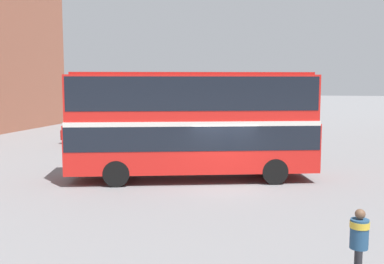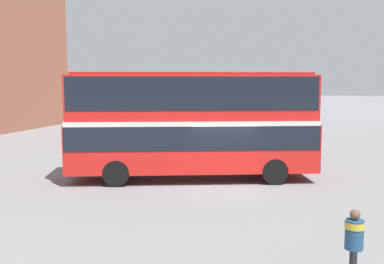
% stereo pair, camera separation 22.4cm
% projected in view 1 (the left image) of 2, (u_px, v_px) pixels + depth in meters
% --- Properties ---
extents(ground_plane, '(240.00, 240.00, 0.00)m').
position_uv_depth(ground_plane, '(226.00, 185.00, 18.42)').
color(ground_plane, slate).
extents(double_decker_bus, '(10.77, 5.54, 4.61)m').
position_uv_depth(double_decker_bus, '(192.00, 119.00, 19.21)').
color(double_decker_bus, red).
rests_on(double_decker_bus, ground_plane).
extents(pedestrian_foreground, '(0.43, 0.43, 1.63)m').
position_uv_depth(pedestrian_foreground, '(359.00, 239.00, 9.33)').
color(pedestrian_foreground, '#232328').
rests_on(pedestrian_foreground, ground_plane).
extents(parked_car_kerb_far, '(4.35, 2.52, 1.51)m').
position_uv_depth(parked_car_kerb_far, '(92.00, 133.00, 30.38)').
color(parked_car_kerb_far, maroon).
rests_on(parked_car_kerb_far, ground_plane).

